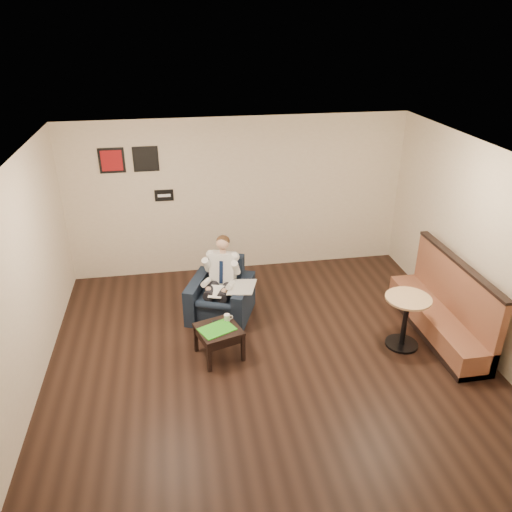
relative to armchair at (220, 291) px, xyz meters
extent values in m
plane|color=black|center=(0.53, -1.38, -0.44)|extent=(6.00, 6.00, 0.00)
cube|color=#F1E1C5|center=(0.53, 1.62, 0.96)|extent=(6.00, 0.02, 2.80)
cube|color=#F1E1C5|center=(0.53, -4.38, 0.96)|extent=(6.00, 0.02, 2.80)
cube|color=#F1E1C5|center=(-2.47, -1.38, 0.96)|extent=(0.02, 6.00, 2.80)
cube|color=#F1E1C5|center=(3.53, -1.38, 0.96)|extent=(0.02, 6.00, 2.80)
cube|color=white|center=(0.53, -1.38, 2.36)|extent=(6.00, 6.00, 0.02)
cube|color=black|center=(-0.77, 1.61, 1.06)|extent=(0.32, 0.02, 0.20)
cube|color=#A01317|center=(-1.57, 1.61, 1.71)|extent=(0.42, 0.03, 0.42)
cube|color=black|center=(-1.02, 1.61, 1.71)|extent=(0.42, 0.03, 0.42)
cube|color=black|center=(0.00, 0.00, 0.00)|extent=(1.19, 1.19, 0.89)
cube|color=white|center=(-0.08, -0.20, 0.10)|extent=(0.28, 0.34, 0.01)
cube|color=silver|center=(0.31, -0.23, 0.16)|extent=(0.52, 0.58, 0.01)
cube|color=black|center=(-0.14, -1.05, -0.22)|extent=(0.70, 0.70, 0.46)
cube|color=green|center=(-0.16, -1.07, 0.02)|extent=(0.55, 0.49, 0.01)
cylinder|color=white|center=(0.00, -0.87, 0.06)|extent=(0.10, 0.10, 0.10)
cube|color=black|center=(-0.13, -0.88, 0.02)|extent=(0.15, 0.09, 0.01)
cube|color=brown|center=(3.12, -1.03, 0.13)|extent=(0.54, 2.25, 1.15)
cylinder|color=tan|center=(2.49, -1.24, -0.05)|extent=(0.81, 0.81, 0.79)
camera|label=1|loc=(-0.59, -6.74, 3.88)|focal=35.00mm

